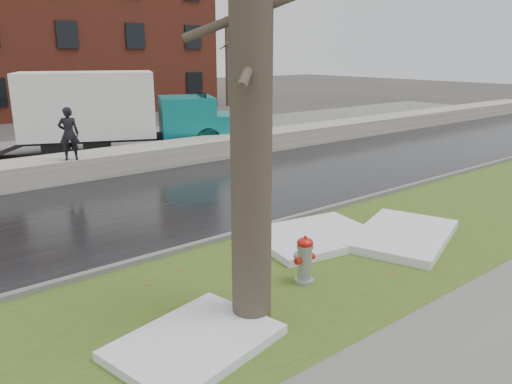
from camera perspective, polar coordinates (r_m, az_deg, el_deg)
ground at (r=10.70m, az=2.37°, el=-6.31°), size 120.00×120.00×0.00m
verge at (r=9.86m, az=7.20°, el=-8.29°), size 60.00×4.50×0.04m
road at (r=14.20m, az=-9.66°, el=-0.85°), size 60.00×7.00×0.03m
parking_lot at (r=21.84m, az=-20.72°, el=4.17°), size 60.00×9.00×0.03m
curb at (r=11.39m, az=-0.95°, el=-4.52°), size 60.00×0.15×0.14m
snowbank at (r=17.80m, az=-16.39°, el=3.30°), size 60.00×1.60×0.75m
brick_building at (r=38.42m, az=-27.00°, el=15.58°), size 26.00×12.00×10.00m
bg_tree_right at (r=38.70m, az=-3.26°, el=14.71°), size 1.40×1.62×6.50m
fire_hydrant at (r=8.91m, az=5.56°, el=-7.49°), size 0.42×0.36×0.88m
tree at (r=6.92m, az=-0.57°, el=13.90°), size 1.45×1.61×7.45m
box_truck at (r=21.14m, az=-15.81°, el=8.95°), size 9.59×5.41×3.27m
worker at (r=16.53m, az=-20.61°, el=6.26°), size 0.70×0.58×1.65m
snow_patch_near at (r=11.03m, az=6.70°, el=-5.05°), size 2.90×2.41×0.16m
snow_patch_far at (r=7.31m, az=-7.03°, el=-16.66°), size 2.48×2.02×0.14m
snow_patch_side at (r=11.46m, az=16.47°, el=-4.75°), size 3.25×2.65×0.18m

